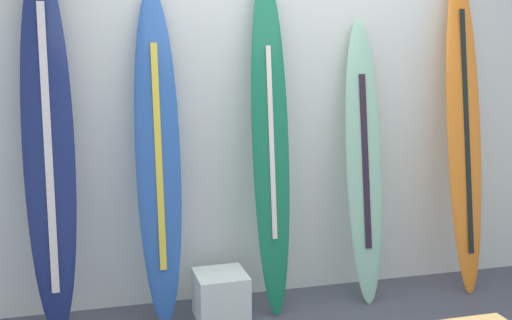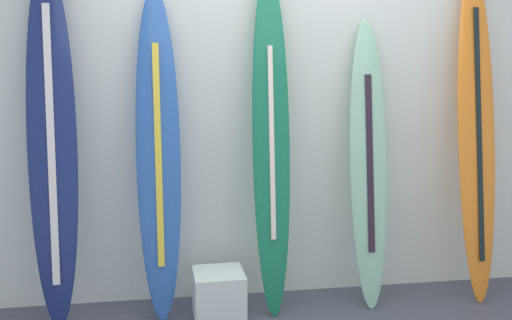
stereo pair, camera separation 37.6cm
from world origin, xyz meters
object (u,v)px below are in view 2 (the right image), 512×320
Objects in this scene: surfboard_cobalt at (158,157)px; display_block_left at (219,294)px; surfboard_navy at (52,147)px; surfboard_sunset at (476,135)px; surfboard_emerald at (271,146)px; surfboard_seafoam at (369,163)px.

surfboard_cobalt is 0.96m from display_block_left.
surfboard_navy is 1.07× the size of surfboard_cobalt.
surfboard_navy is 0.99× the size of surfboard_sunset.
surfboard_cobalt is at bearing 158.64° from display_block_left.
surfboard_emerald reaches higher than surfboard_cobalt.
display_block_left is at bearing -162.21° from surfboard_emerald.
surfboard_seafoam is at bearing 7.26° from display_block_left.
surfboard_cobalt is 0.92× the size of surfboard_sunset.
surfboard_cobalt is 6.36× the size of display_block_left.
surfboard_sunset is (2.13, -0.03, 0.10)m from surfboard_cobalt.
surfboard_emerald is 0.98× the size of surfboard_sunset.
surfboard_cobalt is 0.94× the size of surfboard_emerald.
surfboard_cobalt reaches higher than display_block_left.
surfboard_cobalt is at bearing 179.23° from surfboard_sunset.
surfboard_emerald is (1.36, -0.02, -0.02)m from surfboard_navy.
surfboard_sunset is at bearing -1.43° from surfboard_seafoam.
surfboard_sunset reaches higher than surfboard_emerald.
surfboard_cobalt is 2.13m from surfboard_sunset.
display_block_left is at bearing -176.39° from surfboard_sunset.
surfboard_navy reaches higher than surfboard_seafoam.
surfboard_seafoam is 0.84× the size of surfboard_sunset.
surfboard_navy reaches higher than surfboard_emerald.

